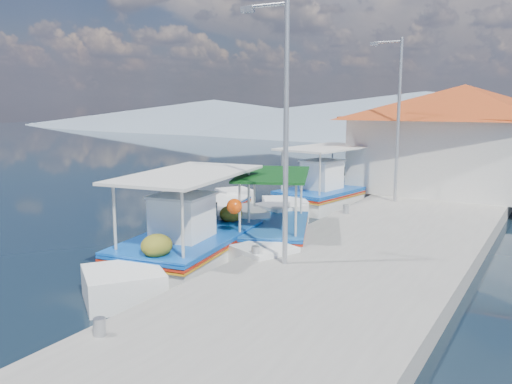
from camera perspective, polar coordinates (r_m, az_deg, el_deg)
The scene contains 10 objects.
ground at distance 14.12m, azimuth -17.94°, elevation -8.41°, with size 160.00×160.00×0.00m, color black.
quay at distance 15.93m, azimuth 13.94°, elevation -5.20°, with size 5.00×44.00×0.50m, color gray.
bollards at distance 15.86m, azimuth 5.92°, elevation -3.54°, with size 0.20×17.20×0.30m.
main_caique at distance 14.40m, azimuth -6.87°, elevation -5.48°, with size 3.12×8.08×2.69m.
caique_green_canopy at distance 15.96m, azimuth 2.04°, elevation -4.48°, with size 3.52×5.98×2.43m.
caique_blue_hull at distance 19.41m, azimuth -4.31°, elevation -2.16°, with size 2.50×5.70×1.04m.
caique_far at distance 21.92m, azimuth 7.46°, elevation -0.24°, with size 3.16×7.59×2.70m.
harbor_building at distance 24.18m, azimuth 21.03°, elevation 5.56°, with size 10.49×10.49×4.40m.
lamp_post_near at distance 12.21m, azimuth 2.82°, elevation 7.69°, with size 1.21×0.14×6.00m.
lamp_post_far at distance 20.60m, azimuth 14.65°, elevation 8.26°, with size 1.21×0.14×6.00m.
Camera 1 is at (10.17, -8.81, 4.31)m, focal length 37.71 mm.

